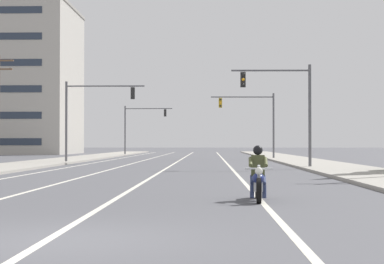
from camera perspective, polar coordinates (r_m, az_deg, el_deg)
ground_plane at (r=10.18m, az=-11.82°, el=-9.58°), size 400.00×400.00×0.00m
lane_stripe_center at (r=54.88m, az=-1.15°, el=-2.60°), size 0.16×100.00×0.01m
lane_stripe_left at (r=55.11m, az=-4.38°, el=-2.59°), size 0.16×100.00×0.01m
lane_stripe_right at (r=54.84m, az=2.94°, el=-2.60°), size 0.16×100.00×0.01m
lane_stripe_far_left at (r=55.51m, az=-7.58°, el=-2.57°), size 0.16×100.00×0.01m
sidewalk_kerb_right at (r=50.39m, az=10.12°, el=-2.65°), size 4.40×110.00×0.14m
sidewalk_kerb_left at (r=51.28m, az=-12.26°, el=-2.61°), size 4.40×110.00×0.14m
motorcycle_with_rider at (r=16.77m, az=6.01°, el=-4.20°), size 0.70×2.19×1.46m
traffic_signal_near_right at (r=37.84m, az=8.62°, el=2.89°), size 4.76×0.39×6.20m
traffic_signal_near_left at (r=48.31m, az=-9.27°, el=2.14°), size 6.04×0.37×6.20m
traffic_signal_mid_right at (r=59.22m, az=5.73°, el=1.55°), size 5.96×0.52×6.20m
traffic_signal_mid_left at (r=79.06m, az=-4.82°, el=0.91°), size 6.05×0.42×6.20m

